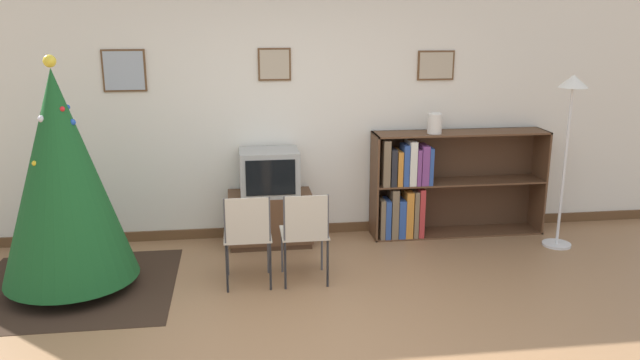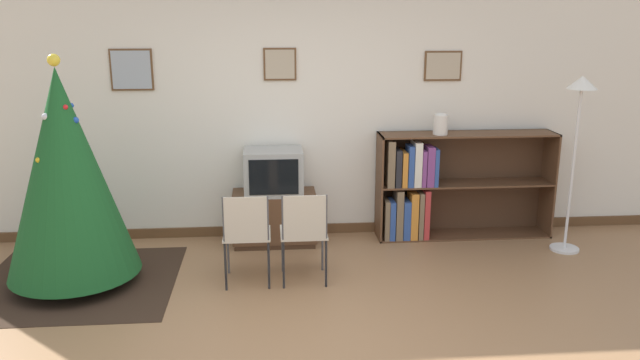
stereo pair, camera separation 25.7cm
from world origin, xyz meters
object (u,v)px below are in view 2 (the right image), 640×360
object	(u,v)px
christmas_tree	(66,174)
folding_chair_left	(247,233)
tv_console	(274,218)
television	(274,172)
standing_lamp	(578,119)
bookshelf	(432,187)
folding_chair_right	(304,231)
vase	(441,124)

from	to	relation	value
christmas_tree	folding_chair_left	distance (m)	1.57
tv_console	television	size ratio (longest dim) A/B	1.44
tv_console	standing_lamp	distance (m)	3.07
folding_chair_left	tv_console	bearing A→B (deg)	76.51
christmas_tree	standing_lamp	bearing A→B (deg)	5.12
bookshelf	folding_chair_right	bearing A→B (deg)	-142.48
bookshelf	folding_chair_left	bearing A→B (deg)	-150.37
vase	christmas_tree	bearing A→B (deg)	-165.74
television	vase	world-z (taller)	vase
christmas_tree	folding_chair_left	bearing A→B (deg)	-6.16
tv_console	bookshelf	bearing A→B (deg)	1.87
vase	standing_lamp	world-z (taller)	standing_lamp
christmas_tree	vase	xyz separation A→B (m)	(3.39, 0.86, 0.22)
folding_chair_right	standing_lamp	world-z (taller)	standing_lamp
tv_console	bookshelf	world-z (taller)	bookshelf
bookshelf	standing_lamp	distance (m)	1.53
folding_chair_left	vase	distance (m)	2.28
bookshelf	tv_console	bearing A→B (deg)	-178.13
tv_console	christmas_tree	bearing A→B (deg)	-153.65
tv_console	folding_chair_right	world-z (taller)	folding_chair_right
folding_chair_left	vase	xyz separation A→B (m)	(1.91, 1.02, 0.73)
folding_chair_left	bookshelf	world-z (taller)	bookshelf
tv_console	vase	bearing A→B (deg)	0.33
standing_lamp	vase	bearing A→B (deg)	159.11
christmas_tree	standing_lamp	size ratio (longest dim) A/B	1.14
christmas_tree	folding_chair_right	distance (m)	2.03
vase	television	bearing A→B (deg)	-179.58
television	folding_chair_right	bearing A→B (deg)	-76.47
christmas_tree	tv_console	xyz separation A→B (m)	(1.72, 0.85, -0.71)
bookshelf	vase	distance (m)	0.67
folding_chair_left	vase	bearing A→B (deg)	28.10
television	folding_chair_left	size ratio (longest dim) A/B	0.70
folding_chair_right	bookshelf	bearing A→B (deg)	37.52
folding_chair_left	standing_lamp	bearing A→B (deg)	10.41
tv_console	folding_chair_right	xyz separation A→B (m)	(0.24, -1.01, 0.21)
folding_chair_right	tv_console	bearing A→B (deg)	103.49
tv_console	folding_chair_left	xyz separation A→B (m)	(-0.24, -1.01, 0.21)
christmas_tree	television	world-z (taller)	christmas_tree
folding_chair_left	christmas_tree	bearing A→B (deg)	173.84
christmas_tree	tv_console	distance (m)	2.04
tv_console	vase	size ratio (longest dim) A/B	3.97
christmas_tree	vase	bearing A→B (deg)	14.26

